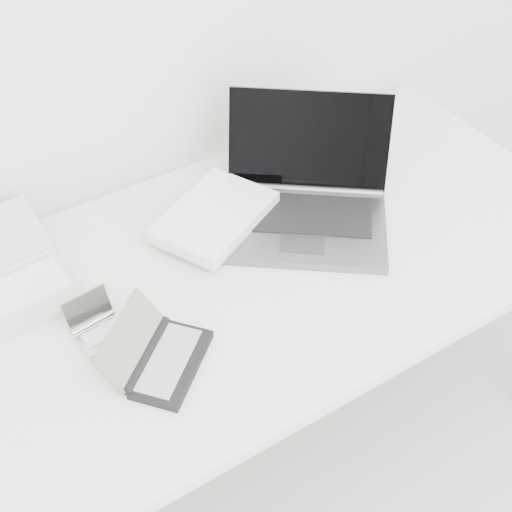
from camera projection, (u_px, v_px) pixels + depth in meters
desk at (258, 274)px, 1.64m from camera, size 1.60×0.80×0.73m
laptop_large at (275, 207)px, 1.68m from camera, size 0.62×0.51×0.26m
netbook_open_white at (7, 283)px, 1.53m from camera, size 0.28×0.35×0.08m
pda_silver at (98, 328)px, 1.44m from camera, size 0.11×0.11×0.08m
palmtop_charcoal at (160, 357)px, 1.38m from camera, size 0.25×0.25×0.09m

